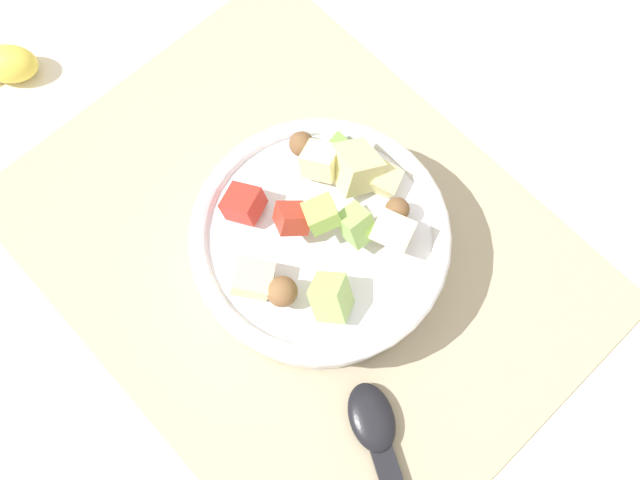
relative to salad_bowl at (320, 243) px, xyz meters
The scene contains 3 objects.
ground_plane 0.05m from the salad_bowl, 22.58° to the left, with size 2.40×2.40×0.00m, color silver.
placemat 0.05m from the salad_bowl, 22.58° to the left, with size 0.49×0.38×0.01m, color tan.
salad_bowl is the anchor object (origin of this frame).
Camera 1 is at (-0.16, 0.13, 0.59)m, focal length 39.81 mm.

